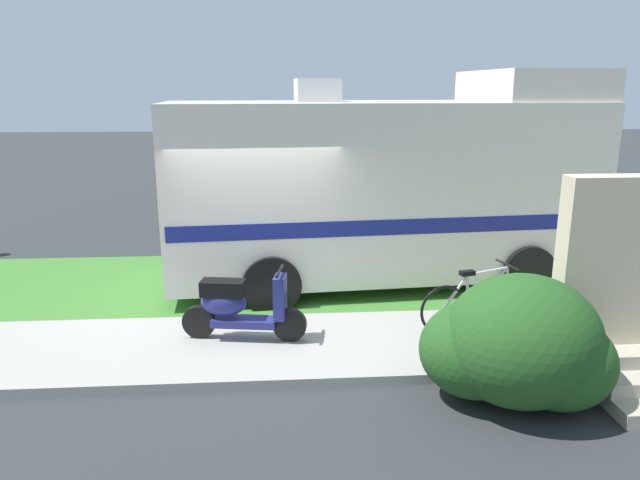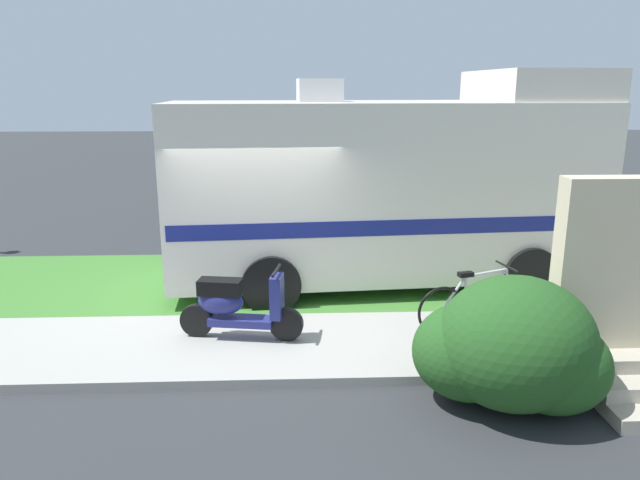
# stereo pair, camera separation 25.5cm
# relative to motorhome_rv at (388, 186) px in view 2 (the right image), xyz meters

# --- Properties ---
(ground_plane) EXTENTS (80.00, 80.00, 0.00)m
(ground_plane) POSITION_rel_motorhome_rv_xyz_m (-2.13, -1.53, -1.72)
(ground_plane) COLOR #2D3033
(sidewalk) EXTENTS (24.00, 2.00, 0.12)m
(sidewalk) POSITION_rel_motorhome_rv_xyz_m (-2.13, -2.73, -1.66)
(sidewalk) COLOR #9E9B93
(sidewalk) RESTS_ON ground
(grass_strip) EXTENTS (24.00, 3.40, 0.08)m
(grass_strip) POSITION_rel_motorhome_rv_xyz_m (-2.13, -0.03, -1.68)
(grass_strip) COLOR #3D752D
(grass_strip) RESTS_ON ground
(motorhome_rv) EXTENTS (7.18, 3.01, 3.61)m
(motorhome_rv) POSITION_rel_motorhome_rv_xyz_m (0.00, 0.00, 0.00)
(motorhome_rv) COLOR silver
(motorhome_rv) RESTS_ON ground
(scooter) EXTENTS (1.64, 0.56, 0.97)m
(scooter) POSITION_rel_motorhome_rv_xyz_m (-2.35, -2.55, -1.14)
(scooter) COLOR black
(scooter) RESTS_ON ground
(bicycle) EXTENTS (1.66, 0.56, 0.89)m
(bicycle) POSITION_rel_motorhome_rv_xyz_m (0.85, -2.46, -1.22)
(bicycle) COLOR black
(bicycle) RESTS_ON ground
(pickup_truck_near) EXTENTS (5.40, 2.28, 1.85)m
(pickup_truck_near) POSITION_rel_motorhome_rv_xyz_m (2.21, 4.10, -0.74)
(pickup_truck_near) COLOR #1E2328
(pickup_truck_near) RESTS_ON ground
(bush_by_porch) EXTENTS (1.99, 1.50, 1.41)m
(bush_by_porch) POSITION_rel_motorhome_rv_xyz_m (0.68, -4.21, -1.05)
(bush_by_porch) COLOR #23511E
(bush_by_porch) RESTS_ON ground
(bottle_green) EXTENTS (0.07, 0.07, 0.23)m
(bottle_green) POSITION_rel_motorhome_rv_xyz_m (1.83, -2.27, -1.50)
(bottle_green) COLOR brown
(bottle_green) RESTS_ON ground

